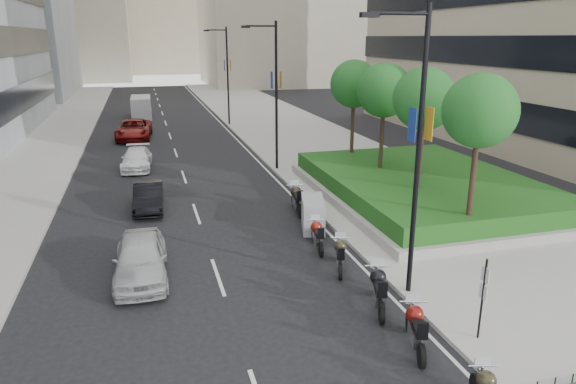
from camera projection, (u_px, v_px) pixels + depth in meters
name	position (u px, v px, depth m)	size (l,w,h in m)	color
ground	(290.00, 330.00, 14.75)	(160.00, 160.00, 0.00)	black
sidewalk_right	(294.00, 133.00, 44.70)	(10.00, 100.00, 0.15)	#9E9B93
sidewalk_left	(31.00, 146.00, 39.22)	(8.00, 100.00, 0.15)	#9E9B93
lane_edge	(234.00, 137.00, 43.34)	(0.12, 100.00, 0.01)	silver
lane_centre	(171.00, 140.00, 41.98)	(0.12, 100.00, 0.01)	silver
planter	(423.00, 193.00, 26.46)	(10.00, 14.00, 0.40)	#9D9A92
hedge	(424.00, 182.00, 26.29)	(9.40, 13.40, 0.80)	#1B4112
tree_0	(480.00, 111.00, 19.08)	(2.80, 2.80, 6.30)	#332319
tree_1	(424.00, 99.00, 22.76)	(2.80, 2.80, 6.30)	#332319
tree_2	(384.00, 91.00, 26.45)	(2.80, 2.80, 6.30)	#332319
tree_3	(354.00, 84.00, 30.13)	(2.80, 2.80, 6.30)	#332319
lamp_post_0	(415.00, 142.00, 15.28)	(2.34, 0.45, 9.00)	black
lamp_post_1	(274.00, 89.00, 30.94)	(2.34, 0.45, 9.00)	black
lamp_post_2	(226.00, 71.00, 47.52)	(2.34, 0.45, 9.00)	black
parking_sign	(483.00, 295.00, 13.74)	(0.06, 0.32, 2.50)	black
motorcycle_1	(416.00, 328.00, 13.75)	(0.95, 2.19, 1.13)	black
motorcycle_2	(379.00, 289.00, 15.79)	(1.02, 2.30, 1.19)	black
motorcycle_3	(340.00, 255.00, 18.44)	(0.93, 2.03, 1.05)	black
motorcycle_4	(317.00, 235.00, 20.30)	(0.70, 2.10, 1.05)	black
motorcycle_5	(313.00, 214.00, 22.36)	(1.45, 2.41, 1.37)	black
motorcycle_6	(297.00, 199.00, 24.54)	(0.81, 2.44, 1.22)	black
car_a	(141.00, 258.00, 17.71)	(1.78, 4.42, 1.51)	#B1B1B3
car_b	(149.00, 197.00, 24.88)	(1.36, 3.90, 1.29)	black
car_c	(137.00, 159.00, 32.68)	(1.79, 4.40, 1.28)	white
car_d	(134.00, 129.00, 42.26)	(2.64, 5.74, 1.59)	maroon
delivery_van	(141.00, 108.00, 53.30)	(2.03, 5.16, 2.15)	#B1B1B3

